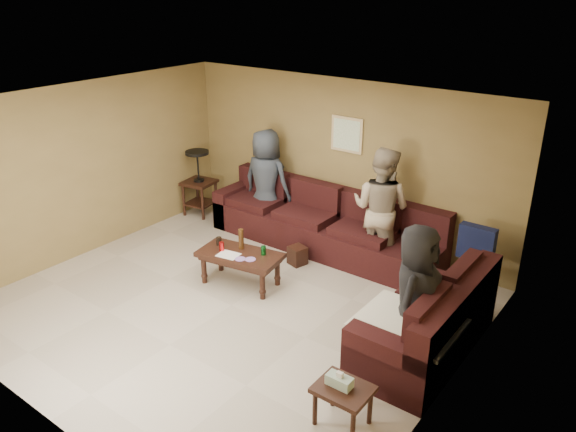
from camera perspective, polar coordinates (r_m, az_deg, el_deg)
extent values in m
plane|color=#B1A595|center=(7.19, -5.75, -9.02)|extent=(5.50, 5.50, 0.00)
cube|color=white|center=(6.25, -6.64, 10.40)|extent=(5.50, 5.00, 0.10)
cube|color=olive|center=(8.49, 5.38, 5.44)|extent=(5.50, 0.10, 2.50)
cube|color=olive|center=(5.28, -25.06, -8.25)|extent=(5.50, 0.10, 2.50)
cube|color=olive|center=(8.63, -19.76, 4.45)|extent=(0.10, 5.00, 2.50)
cube|color=olive|center=(5.30, 16.39, -6.75)|extent=(0.10, 5.00, 2.50)
cube|color=black|center=(8.50, 3.52, -1.88)|extent=(3.70, 0.90, 0.45)
cube|color=black|center=(8.58, 4.82, 1.59)|extent=(3.70, 0.24, 0.45)
cube|color=black|center=(9.45, -5.23, 1.27)|extent=(0.24, 0.90, 0.63)
cube|color=black|center=(6.45, 13.61, -11.39)|extent=(0.90, 2.00, 0.45)
cube|color=black|center=(6.12, 16.84, -8.81)|extent=(0.24, 2.00, 0.45)
cube|color=black|center=(5.73, 9.95, -14.81)|extent=(0.90, 0.24, 0.63)
cube|color=#13183D|center=(7.40, 18.62, -2.61)|extent=(0.45, 0.14, 0.45)
cube|color=silver|center=(5.90, 12.11, -10.62)|extent=(1.00, 0.85, 0.04)
cube|color=black|center=(7.45, -4.90, -3.96)|extent=(1.18, 0.73, 0.06)
cube|color=black|center=(7.47, -4.89, -4.37)|extent=(1.09, 0.64, 0.05)
cylinder|color=black|center=(7.64, -8.54, -5.38)|extent=(0.07, 0.07, 0.40)
cylinder|color=black|center=(7.20, -2.61, -7.00)|extent=(0.07, 0.07, 0.40)
cylinder|color=black|center=(7.92, -6.86, -4.17)|extent=(0.07, 0.07, 0.40)
cylinder|color=black|center=(7.50, -1.09, -5.64)|extent=(0.07, 0.07, 0.40)
cylinder|color=red|center=(7.49, -6.76, -3.09)|extent=(0.07, 0.07, 0.12)
cylinder|color=#157828|center=(7.34, -2.51, -3.52)|extent=(0.07, 0.07, 0.12)
cylinder|color=#38200C|center=(7.49, -4.79, -2.35)|extent=(0.07, 0.07, 0.28)
cylinder|color=black|center=(7.66, -7.03, -2.54)|extent=(0.08, 0.08, 0.11)
cube|color=silver|center=(7.39, -6.07, -3.95)|extent=(0.31, 0.26, 0.00)
cylinder|color=#D24A98|center=(7.27, -4.87, -4.37)|extent=(0.14, 0.14, 0.01)
cylinder|color=#D24A98|center=(7.25, -3.84, -4.42)|extent=(0.14, 0.14, 0.01)
cube|color=black|center=(9.74, -9.03, 3.39)|extent=(0.57, 0.57, 0.05)
cube|color=black|center=(9.87, -8.90, 1.33)|extent=(0.50, 0.50, 0.03)
cylinder|color=black|center=(9.81, -10.55, 1.63)|extent=(0.05, 0.05, 0.57)
cylinder|color=black|center=(9.58, -8.68, 1.24)|extent=(0.05, 0.05, 0.57)
cylinder|color=black|center=(10.10, -9.17, 2.36)|extent=(0.05, 0.05, 0.57)
cylinder|color=black|center=(9.88, -7.32, 1.99)|extent=(0.05, 0.05, 0.57)
cylinder|color=black|center=(9.73, -9.05, 3.61)|extent=(0.18, 0.18, 0.03)
cylinder|color=black|center=(9.65, -9.14, 5.03)|extent=(0.03, 0.03, 0.48)
cylinder|color=black|center=(9.58, -9.23, 6.38)|extent=(0.40, 0.40, 0.05)
cube|color=black|center=(5.30, 5.65, -17.13)|extent=(0.50, 0.41, 0.05)
cylinder|color=black|center=(5.41, 2.76, -18.80)|extent=(0.05, 0.05, 0.39)
cylinder|color=black|center=(5.26, 6.61, -20.44)|extent=(0.05, 0.05, 0.39)
cylinder|color=black|center=(5.61, 4.60, -17.08)|extent=(0.05, 0.05, 0.39)
cylinder|color=black|center=(5.46, 8.34, -18.57)|extent=(0.05, 0.05, 0.39)
cube|color=silver|center=(5.27, 5.24, -16.35)|extent=(0.24, 0.12, 0.10)
cube|color=silver|center=(5.23, 5.27, -15.75)|extent=(0.06, 0.04, 0.05)
cube|color=black|center=(8.06, 0.97, -4.02)|extent=(0.27, 0.27, 0.27)
cube|color=#D0B682|center=(8.30, 6.02, 8.24)|extent=(0.52, 0.03, 0.52)
cube|color=white|center=(8.28, 5.96, 8.22)|extent=(0.44, 0.01, 0.44)
imported|color=#2F3642|center=(8.91, -2.21, 3.57)|extent=(0.86, 0.61, 1.67)
imported|color=tan|center=(7.82, 9.40, 0.73)|extent=(0.88, 0.70, 1.75)
imported|color=black|center=(5.97, 12.80, -7.95)|extent=(0.60, 0.83, 1.57)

